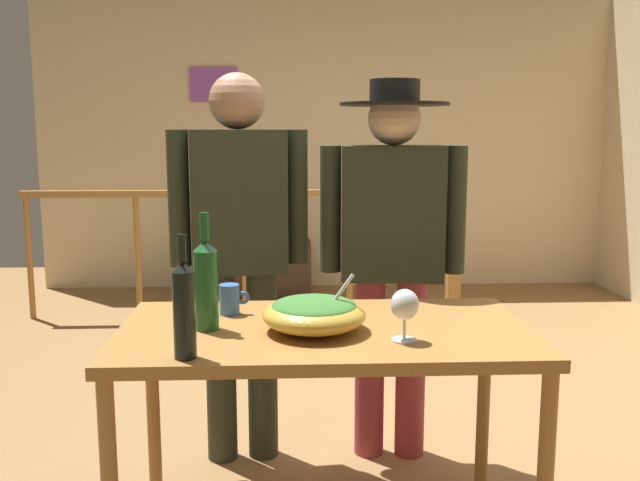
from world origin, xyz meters
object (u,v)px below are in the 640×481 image
(stair_railing, at_px, (315,231))
(person_standing_left, at_px, (239,237))
(flat_screen_tv, at_px, (258,216))
(wine_bottle_dark, at_px, (184,308))
(framed_picture, at_px, (214,85))
(serving_table, at_px, (325,351))
(wine_bottle_green, at_px, (206,283))
(salad_bowl, at_px, (314,313))
(tv_console, at_px, (259,268))
(person_standing_right, at_px, (392,237))
(mug_blue, at_px, (230,299))
(wine_glass, at_px, (405,306))

(stair_railing, bearing_deg, person_standing_left, -100.01)
(flat_screen_tv, xyz_separation_m, wine_bottle_dark, (-0.04, -4.02, 0.25))
(framed_picture, distance_m, serving_table, 4.26)
(stair_railing, bearing_deg, wine_bottle_green, -98.92)
(salad_bowl, height_order, wine_bottle_dark, wine_bottle_dark)
(salad_bowl, relative_size, wine_bottle_green, 0.87)
(tv_console, relative_size, person_standing_left, 0.54)
(flat_screen_tv, bearing_deg, person_standing_right, -77.04)
(stair_railing, relative_size, mug_blue, 30.84)
(tv_console, xyz_separation_m, flat_screen_tv, (0.00, -0.03, 0.46))
(stair_railing, distance_m, person_standing_right, 2.38)
(salad_bowl, relative_size, wine_glass, 2.04)
(stair_railing, relative_size, person_standing_right, 2.03)
(framed_picture, xyz_separation_m, stair_railing, (0.85, -1.01, -1.15))
(person_standing_right, bearing_deg, serving_table, 70.65)
(framed_picture, relative_size, person_standing_right, 0.25)
(flat_screen_tv, distance_m, mug_blue, 3.55)
(wine_glass, bearing_deg, wine_bottle_green, 165.99)
(salad_bowl, xyz_separation_m, wine_bottle_dark, (-0.38, -0.25, 0.09))
(tv_console, distance_m, person_standing_right, 3.24)
(framed_picture, relative_size, flat_screen_tv, 0.79)
(wine_bottle_green, bearing_deg, person_standing_left, 84.81)
(mug_blue, xyz_separation_m, person_standing_left, (0.00, 0.51, 0.15))
(serving_table, height_order, wine_glass, wine_glass)
(framed_picture, bearing_deg, stair_railing, -50.14)
(wine_bottle_green, bearing_deg, salad_bowl, -5.95)
(wine_bottle_green, bearing_deg, wine_bottle_dark, -95.83)
(salad_bowl, xyz_separation_m, mug_blue, (-0.29, 0.22, -0.01))
(wine_glass, xyz_separation_m, wine_bottle_green, (-0.63, 0.16, 0.05))
(person_standing_right, bearing_deg, framed_picture, -66.03)
(stair_railing, relative_size, flat_screen_tv, 6.33)
(flat_screen_tv, bearing_deg, mug_blue, -89.24)
(wine_bottle_green, relative_size, wine_bottle_dark, 1.08)
(mug_blue, bearing_deg, stair_railing, 81.71)
(framed_picture, bearing_deg, wine_glass, -76.67)
(wine_bottle_dark, xyz_separation_m, person_standing_left, (0.09, 0.98, 0.05))
(mug_blue, relative_size, person_standing_left, 0.06)
(tv_console, distance_m, wine_glass, 4.02)
(framed_picture, relative_size, wine_bottle_dark, 1.15)
(wine_bottle_dark, height_order, person_standing_left, person_standing_left)
(flat_screen_tv, xyz_separation_m, wine_bottle_green, (-0.01, -3.73, 0.25))
(stair_railing, relative_size, wine_bottle_dark, 9.26)
(flat_screen_tv, relative_size, person_standing_left, 0.32)
(stair_railing, height_order, person_standing_right, person_standing_right)
(person_standing_left, bearing_deg, stair_railing, -106.10)
(serving_table, distance_m, wine_bottle_green, 0.46)
(stair_railing, xyz_separation_m, wine_bottle_green, (-0.48, -3.04, 0.28))
(framed_picture, height_order, person_standing_right, framed_picture)
(flat_screen_tv, relative_size, wine_bottle_dark, 1.46)
(wine_glass, relative_size, person_standing_left, 0.10)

